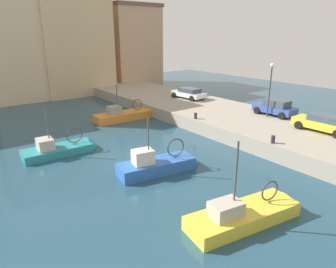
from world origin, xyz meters
TOP-DOWN VIEW (x-y plane):
  - water_surface at (0.00, 0.00)m, footprint 80.00×80.00m
  - quay_wall at (11.50, 0.00)m, footprint 9.00×56.00m
  - fishing_boat_blue at (-0.05, -2.88)m, footprint 5.92×2.61m
  - fishing_boat_orange at (4.42, 9.37)m, footprint 6.82×2.26m
  - fishing_boat_teal at (-3.99, 4.03)m, footprint 5.68×2.31m
  - fishing_boat_yellow at (0.08, -9.82)m, footprint 6.63×2.77m
  - parked_car_yellow at (12.74, -6.77)m, footprint 2.00×4.42m
  - parked_car_white at (12.73, 9.18)m, footprint 2.35×4.41m
  - parked_car_blue at (14.12, -1.51)m, footprint 2.06×3.87m
  - mooring_bollard_mid at (7.35, -6.00)m, footprint 0.28×0.28m
  - mooring_bollard_north at (7.35, 2.00)m, footprint 0.28×0.28m
  - quay_streetlamp at (13.00, -1.49)m, footprint 0.36×0.36m
  - waterfront_building_west_mid at (5.80, 26.68)m, footprint 10.10×7.64m
  - waterfront_building_east_mid at (-0.65, 27.25)m, footprint 10.09×8.13m
  - waterfront_building_east at (16.04, 28.51)m, footprint 8.23×9.19m

SIDE VIEW (x-z plane):
  - water_surface at x=0.00m, z-range 0.00..0.00m
  - fishing_boat_yellow at x=0.08m, z-range -2.40..2.59m
  - fishing_boat_orange at x=4.42m, z-range -2.17..2.37m
  - fishing_boat_teal at x=-3.99m, z-range -2.09..2.30m
  - fishing_boat_blue at x=-0.05m, z-range -2.12..2.36m
  - quay_wall at x=11.50m, z-range 0.00..1.20m
  - mooring_bollard_mid at x=7.35m, z-range 1.20..1.75m
  - mooring_bollard_north at x=7.35m, z-range 1.20..1.75m
  - parked_car_white at x=12.73m, z-range 1.23..2.48m
  - parked_car_yellow at x=12.74m, z-range 1.23..2.55m
  - parked_car_blue at x=14.12m, z-range 1.21..2.66m
  - quay_streetlamp at x=13.00m, z-range 2.04..6.87m
  - waterfront_building_east at x=16.04m, z-range 0.02..12.98m
  - waterfront_building_east_mid at x=-0.65m, z-range 0.02..14.22m
  - waterfront_building_west_mid at x=5.80m, z-range 0.02..15.63m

